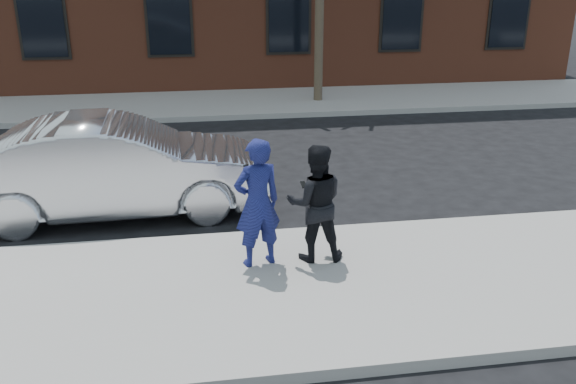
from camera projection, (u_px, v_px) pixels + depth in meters
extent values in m
plane|color=black|center=(148.00, 299.00, 7.93)|extent=(100.00, 100.00, 0.00)
cube|color=gray|center=(147.00, 304.00, 7.67)|extent=(50.00, 3.50, 0.15)
cube|color=#999691|center=(154.00, 243.00, 9.33)|extent=(50.00, 0.10, 0.15)
cube|color=gray|center=(169.00, 105.00, 18.30)|extent=(50.00, 3.50, 0.15)
cube|color=#999691|center=(168.00, 120.00, 16.63)|extent=(50.00, 0.10, 0.15)
cube|color=black|center=(289.00, 25.00, 19.67)|extent=(1.30, 0.06, 1.70)
cube|color=black|center=(508.00, 22.00, 20.78)|extent=(1.30, 0.06, 1.70)
cylinder|color=#392D22|center=(319.00, 29.00, 17.95)|extent=(0.26, 0.26, 4.20)
imported|color=silver|center=(116.00, 168.00, 10.33)|extent=(5.17, 1.98, 1.68)
imported|color=navy|center=(257.00, 203.00, 8.23)|extent=(0.76, 0.60, 1.81)
cube|color=black|center=(247.00, 169.00, 8.24)|extent=(0.10, 0.14, 0.08)
imported|color=black|center=(315.00, 203.00, 8.41)|extent=(0.86, 0.70, 1.68)
cube|color=black|center=(303.00, 185.00, 8.50)|extent=(0.08, 0.14, 0.06)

